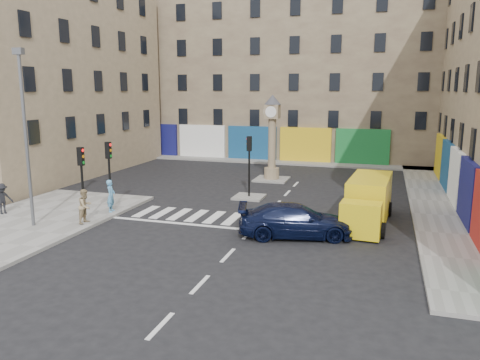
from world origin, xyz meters
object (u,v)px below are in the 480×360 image
at_px(lamp_post, 25,129).
at_px(navy_sedan, 296,221).
at_px(pedestrian_tan, 85,206).
at_px(traffic_light_left_near, 82,172).
at_px(yellow_van, 368,201).
at_px(pedestrian_dark, 2,199).
at_px(pedestrian_blue, 111,196).
at_px(clock_pillar, 272,132).
at_px(traffic_light_island, 249,156).
at_px(traffic_light_left_far, 109,165).

xyz_separation_m(lamp_post, navy_sedan, (12.35, 2.47, -4.04)).
bearing_deg(pedestrian_tan, traffic_light_left_near, 46.54).
distance_m(yellow_van, pedestrian_dark, 18.93).
bearing_deg(yellow_van, traffic_light_left_near, -157.88).
xyz_separation_m(navy_sedan, pedestrian_blue, (-10.15, 0.89, 0.26)).
bearing_deg(yellow_van, pedestrian_tan, -156.33).
height_order(clock_pillar, pedestrian_dark, clock_pillar).
relative_size(traffic_light_left_near, clock_pillar, 0.61).
xyz_separation_m(traffic_light_island, pedestrian_dark, (-11.21, -7.93, -1.63)).
relative_size(lamp_post, pedestrian_dark, 5.10).
height_order(traffic_light_island, pedestrian_dark, traffic_light_island).
bearing_deg(pedestrian_tan, pedestrian_dark, 89.51).
height_order(lamp_post, pedestrian_dark, lamp_post).
xyz_separation_m(yellow_van, pedestrian_dark, (-18.39, -4.47, -0.15)).
height_order(traffic_light_island, clock_pillar, clock_pillar).
bearing_deg(lamp_post, traffic_light_left_near, 36.38).
bearing_deg(traffic_light_island, pedestrian_blue, -135.78).
relative_size(traffic_light_island, yellow_van, 0.59).
bearing_deg(pedestrian_blue, pedestrian_dark, 97.79).
bearing_deg(lamp_post, traffic_light_island, 48.29).
height_order(yellow_van, pedestrian_blue, yellow_van).
distance_m(clock_pillar, navy_sedan, 13.68).
bearing_deg(traffic_light_left_near, navy_sedan, 5.83).
bearing_deg(pedestrian_dark, clock_pillar, -10.51).
bearing_deg(clock_pillar, navy_sedan, -71.92).
xyz_separation_m(navy_sedan, pedestrian_dark, (-15.36, -1.19, 0.21)).
height_order(traffic_light_island, lamp_post, lamp_post).
height_order(traffic_light_left_far, yellow_van, traffic_light_left_far).
xyz_separation_m(yellow_van, pedestrian_blue, (-13.18, -2.39, -0.10)).
relative_size(yellow_van, pedestrian_blue, 3.62).
distance_m(traffic_light_left_near, yellow_van, 14.25).
height_order(traffic_light_left_far, pedestrian_dark, traffic_light_left_far).
xyz_separation_m(traffic_light_island, pedestrian_tan, (-6.00, -8.10, -1.59)).
distance_m(pedestrian_blue, pedestrian_dark, 5.61).
height_order(clock_pillar, navy_sedan, clock_pillar).
relative_size(traffic_light_left_far, clock_pillar, 0.61).
bearing_deg(pedestrian_tan, lamp_post, 118.00).
distance_m(traffic_light_left_far, yellow_van, 13.71).
bearing_deg(navy_sedan, lamp_post, 86.78).
bearing_deg(traffic_light_left_far, navy_sedan, -7.26).
xyz_separation_m(traffic_light_left_near, navy_sedan, (10.45, 1.07, -1.87)).
bearing_deg(pedestrian_tan, yellow_van, -69.19).
distance_m(traffic_light_left_far, clock_pillar, 13.05).
bearing_deg(pedestrian_blue, traffic_light_left_far, 20.30).
height_order(navy_sedan, yellow_van, yellow_van).
xyz_separation_m(navy_sedan, yellow_van, (3.03, 3.28, 0.36)).
xyz_separation_m(traffic_light_left_far, pedestrian_tan, (0.30, -2.70, -1.62)).
distance_m(traffic_light_island, navy_sedan, 8.12).
distance_m(clock_pillar, yellow_van, 12.12).
xyz_separation_m(yellow_van, pedestrian_tan, (-13.18, -4.65, -0.12)).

